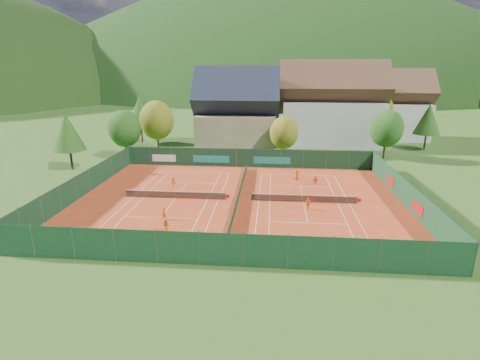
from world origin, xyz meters
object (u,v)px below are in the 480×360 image
object	(u,v)px
player_left_near	(164,213)
player_left_mid	(166,226)
player_left_far	(173,182)
chalet	(237,115)
hotel_block_a	(331,109)
player_right_far_a	(297,175)
ball_hopper	(336,242)
player_right_near	(308,204)
player_right_far_b	(316,180)
hotel_block_b	(389,109)

from	to	relation	value
player_left_near	player_left_mid	size ratio (longest dim) A/B	0.93
player_left_far	chalet	bearing A→B (deg)	-106.42
chalet	hotel_block_a	size ratio (longest dim) A/B	0.75
hotel_block_a	player_right_far_a	distance (m)	28.53
hotel_block_a	player_left_far	world-z (taller)	hotel_block_a
hotel_block_a	player_left_near	size ratio (longest dim) A/B	16.13
ball_hopper	player_right_near	world-z (taller)	player_right_near
player_right_far_b	player_left_mid	bearing A→B (deg)	49.40
player_left_near	player_left_far	xyz separation A→B (m)	(-1.93, 11.20, 0.02)
chalet	hotel_block_b	world-z (taller)	chalet
player_right_near	player_right_far_a	xyz separation A→B (m)	(-0.60, 12.12, -0.02)
chalet	player_right_near	size ratio (longest dim) A/B	10.66
chalet	player_right_far_b	world-z (taller)	chalet
chalet	player_right_near	distance (m)	34.99
hotel_block_a	player_right_near	size ratio (longest dim) A/B	14.22
player_left_mid	chalet	bearing A→B (deg)	76.81
ball_hopper	player_right_far_a	bearing A→B (deg)	96.27
hotel_block_b	player_right_far_a	size ratio (longest dim) A/B	11.76
player_left_near	player_right_far_b	world-z (taller)	player_left_near
ball_hopper	player_left_mid	distance (m)	16.47
chalet	hotel_block_b	distance (m)	35.85
hotel_block_a	ball_hopper	bearing A→B (deg)	-97.07
player_left_mid	player_right_near	size ratio (longest dim) A/B	0.95
ball_hopper	player_left_far	xyz separation A→B (m)	(-19.49, 16.44, 0.14)
player_right_far_a	player_right_far_b	distance (m)	3.35
hotel_block_b	ball_hopper	bearing A→B (deg)	-109.62
chalet	player_left_mid	xyz separation A→B (m)	(-3.31, -40.15, -5.90)
chalet	player_left_mid	bearing A→B (deg)	-94.72
ball_hopper	player_left_mid	bearing A→B (deg)	173.79
hotel_block_a	player_left_near	xyz separation A→B (m)	(-23.50, -42.69, -6.71)
player_left_mid	player_right_far_a	bearing A→B (deg)	46.06
chalet	player_left_near	world-z (taller)	chalet
hotel_block_b	player_right_near	bearing A→B (deg)	-114.97
player_right_far_a	player_left_near	bearing A→B (deg)	31.57
player_left_near	player_right_far_a	size ratio (longest dim) A/B	0.91
player_left_far	player_right_near	distance (m)	19.10
hotel_block_a	player_right_near	bearing A→B (deg)	-101.29
player_left_mid	player_right_far_b	xyz separation A→B (m)	(16.50, 17.43, -0.10)
player_right_near	player_right_far_a	size ratio (longest dim) A/B	1.03
hotel_block_b	player_left_far	world-z (taller)	hotel_block_b
player_left_far	player_right_far_b	bearing A→B (deg)	-174.22
player_right_far_a	player_right_far_b	bearing A→B (deg)	122.61
hotel_block_a	ball_hopper	world-z (taller)	hotel_block_a
ball_hopper	player_right_far_a	distance (m)	21.59
player_left_near	player_right_near	world-z (taller)	player_right_near
player_right_near	player_right_far_b	bearing A→B (deg)	58.62
player_left_near	player_left_far	bearing A→B (deg)	79.40
hotel_block_a	ball_hopper	distance (m)	48.78
hotel_block_b	player_right_far_b	size ratio (longest dim) A/B	13.87
hotel_block_b	player_left_mid	bearing A→B (deg)	-123.84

